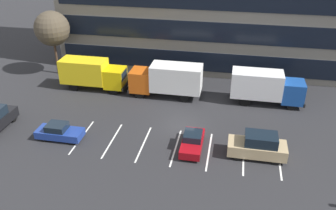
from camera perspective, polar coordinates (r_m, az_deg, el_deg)
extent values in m
plane|color=#262628|center=(33.17, 2.33, -3.30)|extent=(120.00, 120.00, 0.00)
cube|color=black|center=(42.67, 4.84, 6.96)|extent=(33.60, 0.16, 2.30)
cube|color=black|center=(41.52, 5.04, 11.60)|extent=(33.60, 0.16, 2.30)
cube|color=silver|center=(32.41, -13.60, -4.98)|extent=(0.14, 5.40, 0.01)
cube|color=silver|center=(31.44, -8.91, -5.59)|extent=(0.14, 5.40, 0.01)
cube|color=silver|center=(30.69, -3.94, -6.21)|extent=(0.14, 5.40, 0.01)
cube|color=silver|center=(30.18, 1.25, -6.79)|extent=(0.14, 5.40, 0.01)
cube|color=silver|center=(29.92, 6.58, -7.34)|extent=(0.14, 5.40, 0.01)
cube|color=silver|center=(29.93, 11.96, -7.83)|extent=(0.14, 5.40, 0.01)
cube|color=silver|center=(30.20, 17.31, -8.24)|extent=(0.14, 5.40, 0.01)
cube|color=yellow|center=(39.60, -8.44, 4.35)|extent=(2.11, 2.31, 2.11)
cube|color=black|center=(39.12, -7.04, 4.82)|extent=(0.06, 1.94, 0.93)
cube|color=yellow|center=(40.67, -13.26, 5.35)|extent=(5.00, 2.40, 2.60)
cube|color=black|center=(39.64, -6.83, 3.03)|extent=(0.19, 2.31, 0.38)
cylinder|color=black|center=(40.88, -7.90, 3.54)|extent=(0.96, 0.29, 0.96)
cylinder|color=black|center=(39.19, -8.79, 2.36)|extent=(0.96, 0.29, 0.96)
cylinder|color=black|center=(42.51, -13.75, 3.96)|extent=(0.96, 0.29, 0.96)
cylinder|color=black|center=(40.89, -14.84, 2.84)|extent=(0.96, 0.29, 0.96)
cube|color=#D85914|center=(38.46, -4.25, 4.01)|extent=(2.25, 2.45, 2.25)
cube|color=black|center=(38.57, -5.86, 4.73)|extent=(0.06, 2.06, 0.99)
cube|color=white|center=(37.48, 1.33, 4.35)|extent=(5.31, 2.55, 2.76)
cube|color=black|center=(39.17, -5.86, 2.83)|extent=(0.20, 2.45, 0.41)
cylinder|color=black|center=(38.02, -4.59, 1.83)|extent=(1.02, 0.31, 1.02)
cylinder|color=black|center=(39.85, -3.80, 3.14)|extent=(1.02, 0.31, 1.02)
cylinder|color=black|center=(37.10, 2.63, 1.20)|extent=(1.02, 0.31, 1.02)
cylinder|color=black|center=(38.98, 3.10, 2.56)|extent=(1.02, 0.31, 1.02)
cube|color=#194799|center=(38.05, 19.30, 2.03)|extent=(2.15, 2.35, 2.15)
cube|color=black|center=(38.06, 20.96, 2.46)|extent=(0.06, 1.97, 0.95)
cube|color=white|center=(37.42, 13.98, 3.29)|extent=(5.08, 2.44, 2.64)
cube|color=black|center=(38.64, 20.73, 0.63)|extent=(0.20, 2.35, 0.39)
cylinder|color=black|center=(39.40, 18.91, 1.26)|extent=(0.98, 0.29, 0.98)
cylinder|color=black|center=(37.62, 19.21, -0.10)|extent=(0.98, 0.29, 0.98)
cylinder|color=black|center=(38.95, 12.19, 1.88)|extent=(0.98, 0.29, 0.98)
cylinder|color=black|center=(37.15, 12.17, 0.55)|extent=(0.98, 0.29, 0.98)
cube|color=tan|center=(29.61, 14.00, -6.74)|extent=(4.62, 1.96, 0.95)
cube|color=black|center=(29.14, 14.66, -5.31)|extent=(2.54, 1.72, 0.85)
cylinder|color=black|center=(29.06, 11.03, -8.12)|extent=(0.68, 0.22, 0.68)
cylinder|color=black|center=(30.47, 11.10, -6.24)|extent=(0.68, 0.22, 0.68)
cylinder|color=black|center=(29.31, 16.85, -8.57)|extent=(0.68, 0.22, 0.68)
cylinder|color=black|center=(30.71, 16.63, -6.69)|extent=(0.68, 0.22, 0.68)
cube|color=maroon|center=(29.79, 3.92, -6.11)|extent=(1.68, 4.00, 0.65)
cube|color=black|center=(29.62, 4.01, -4.93)|extent=(1.47, 1.68, 0.56)
cylinder|color=black|center=(28.84, 5.00, -8.10)|extent=(0.20, 0.56, 0.56)
cylinder|color=black|center=(28.98, 2.13, -7.80)|extent=(0.20, 0.56, 0.56)
cylinder|color=black|center=(30.94, 5.56, -5.35)|extent=(0.20, 0.56, 0.56)
cylinder|color=black|center=(31.07, 2.89, -5.08)|extent=(0.20, 0.56, 0.56)
cube|color=navy|center=(32.41, -16.89, -4.32)|extent=(4.00, 1.68, 0.65)
cube|color=black|center=(32.19, -17.35, -3.37)|extent=(1.68, 1.47, 0.56)
cylinder|color=black|center=(32.55, -14.25, -4.34)|extent=(0.56, 0.20, 0.56)
cylinder|color=black|center=(31.47, -15.31, -5.71)|extent=(0.56, 0.20, 0.56)
cylinder|color=black|center=(33.65, -18.23, -3.80)|extent=(0.56, 0.20, 0.56)
cylinder|color=black|center=(32.61, -19.39, -5.10)|extent=(0.56, 0.20, 0.56)
cylinder|color=black|center=(36.66, -23.46, -1.96)|extent=(0.22, 0.68, 0.68)
cylinder|color=#473323|center=(45.62, -17.39, 7.21)|extent=(0.28, 0.28, 4.01)
sphere|color=#4C4233|center=(44.55, -18.05, 11.54)|extent=(4.08, 4.08, 4.08)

